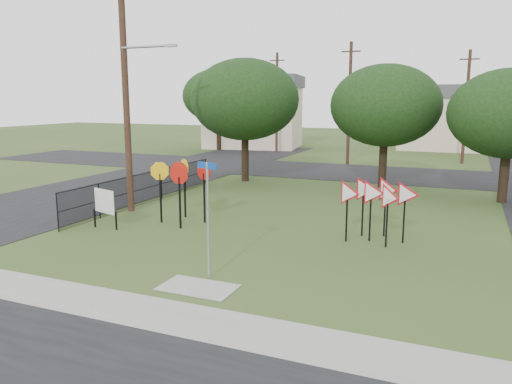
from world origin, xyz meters
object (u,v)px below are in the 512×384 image
stop_sign_cluster (181,177)px  yield_sign_cluster (377,195)px  street_name_sign (208,213)px  info_board (104,203)px

stop_sign_cluster → yield_sign_cluster: stop_sign_cluster is taller
yield_sign_cluster → street_name_sign: bearing=-122.9°
info_board → yield_sign_cluster: bearing=13.4°
street_name_sign → yield_sign_cluster: (3.60, 5.56, -0.22)m
street_name_sign → yield_sign_cluster: 6.63m
yield_sign_cluster → info_board: size_ratio=1.83×
info_board → stop_sign_cluster: bearing=41.7°
street_name_sign → yield_sign_cluster: size_ratio=1.16×
street_name_sign → yield_sign_cluster: street_name_sign is taller
yield_sign_cluster → info_board: yield_sign_cluster is taller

